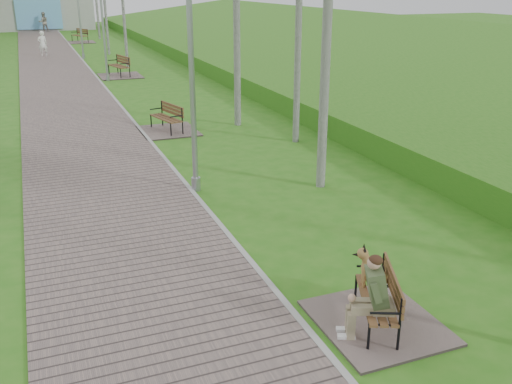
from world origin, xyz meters
TOP-DOWN VIEW (x-y plane):
  - ground at (0.00, 0.00)m, footprint 120.00×120.00m
  - walkway at (-1.75, 21.50)m, footprint 3.50×67.00m
  - kerb at (0.00, 21.50)m, footprint 0.10×67.00m
  - embankment at (12.00, 20.00)m, footprint 14.00×70.00m
  - building_north at (-1.50, 50.97)m, footprint 10.00×5.20m
  - bench_main at (0.89, -4.37)m, footprint 1.59×1.76m
  - bench_second at (0.74, 7.16)m, footprint 1.72×1.91m
  - bench_third at (1.10, 18.78)m, footprint 1.99×2.21m
  - bench_far at (0.92, 36.52)m, footprint 2.03×2.26m
  - lamp_post_near at (0.13, 1.70)m, footprint 0.20×0.20m
  - lamp_post_second at (0.38, 17.64)m, footprint 0.18×0.18m
  - lamp_post_third at (0.16, 26.46)m, footprint 0.18×0.18m
  - lamp_post_far at (0.17, 48.60)m, footprint 0.19×0.19m
  - pedestrian_near at (-2.02, 28.52)m, footprint 0.63×0.49m
  - pedestrian_far at (-1.19, 47.59)m, footprint 0.95×0.80m

SIDE VIEW (x-z plane):
  - ground at x=0.00m, z-range 0.00..0.00m
  - embankment at x=12.00m, z-range -0.80..0.80m
  - walkway at x=-1.75m, z-range 0.00..0.04m
  - kerb at x=0.00m, z-range 0.00..0.05m
  - bench_second at x=0.74m, z-range -0.33..0.72m
  - bench_third at x=1.10m, z-range -0.38..0.84m
  - bench_far at x=0.92m, z-range -0.39..0.86m
  - bench_main at x=0.89m, z-range -0.31..1.07m
  - pedestrian_near at x=-2.02m, z-range 0.00..1.53m
  - pedestrian_far at x=-1.19m, z-range 0.00..1.75m
  - building_north at x=-1.50m, z-range -0.01..3.99m
  - lamp_post_second at x=0.38m, z-range -0.15..4.46m
  - lamp_post_third at x=0.16m, z-range -0.15..4.49m
  - lamp_post_far at x=0.17m, z-range -0.16..4.72m
  - lamp_post_near at x=0.13m, z-range -0.17..5.07m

